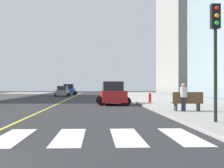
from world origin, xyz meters
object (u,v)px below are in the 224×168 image
car_red_nearest (113,94)px  car_gray_third (63,92)px  pedestrian_waiting_east (184,96)px  traffic_light_near_corner (215,39)px  park_bench (187,102)px  fire_hydrant (150,98)px  car_blue_second (69,90)px

car_red_nearest → car_gray_third: bearing=-76.9°
car_gray_third → pedestrian_waiting_east: bearing=-70.7°
traffic_light_near_corner → park_bench: 6.88m
car_red_nearest → fire_hydrant: car_red_nearest is taller
traffic_light_near_corner → fire_hydrant: bearing=-89.9°
pedestrian_waiting_east → park_bench: bearing=-65.6°
car_gray_third → park_bench: 37.02m
car_blue_second → fire_hydrant: 35.71m
car_blue_second → car_gray_third: car_blue_second is taller
park_bench → pedestrian_waiting_east: 0.49m
traffic_light_near_corner → car_red_nearest: bearing=-78.1°
car_blue_second → pedestrian_waiting_east: bearing=-76.3°
car_gray_third → fire_hydrant: bearing=-64.5°
car_red_nearest → traffic_light_near_corner: size_ratio=0.96×
pedestrian_waiting_east → fire_hydrant: bearing=-7.2°
car_red_nearest → park_bench: (3.94, -9.98, -0.26)m
park_bench → pedestrian_waiting_east: bearing=123.3°
pedestrian_waiting_east → fire_hydrant: size_ratio=1.85×
car_gray_third → car_red_nearest: bearing=-72.1°
car_red_nearest → park_bench: 10.73m
fire_hydrant → car_red_nearest: bearing=-166.4°
car_red_nearest → traffic_light_near_corner: (3.43, -16.22, 2.58)m
car_red_nearest → traffic_light_near_corner: bearing=99.9°
car_blue_second → traffic_light_near_corner: bearing=-78.1°
traffic_light_near_corner → park_bench: size_ratio=2.67×
park_bench → fire_hydrant: park_bench is taller
car_gray_third → fire_hydrant: 26.67m
park_bench → fire_hydrant: bearing=3.1°
pedestrian_waiting_east → car_gray_third: bearing=8.0°
car_red_nearest → park_bench: bearing=109.5°
car_gray_third → park_bench: (10.81, -35.41, -0.09)m
car_red_nearest → car_gray_third: (-6.88, 25.44, -0.17)m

